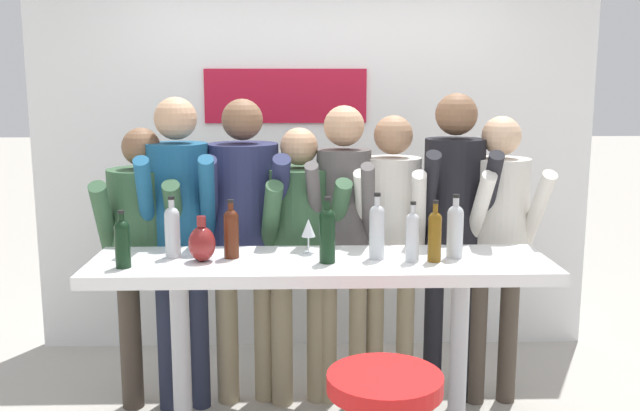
# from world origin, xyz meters

# --- Properties ---
(back_wall) EXTENTS (3.82, 0.12, 2.59)m
(back_wall) POSITION_xyz_m (-0.00, 1.55, 1.30)
(back_wall) COLOR white
(back_wall) RESTS_ON ground_plane
(tasting_table) EXTENTS (2.22, 0.58, 1.01)m
(tasting_table) POSITION_xyz_m (0.00, 0.00, 0.85)
(tasting_table) COLOR white
(tasting_table) RESTS_ON ground_plane
(person_far_left) EXTENTS (0.49, 0.56, 1.61)m
(person_far_left) POSITION_xyz_m (-0.96, 0.55, 0.99)
(person_far_left) COLOR #473D33
(person_far_left) RESTS_ON ground_plane
(person_left) EXTENTS (0.44, 0.57, 1.78)m
(person_left) POSITION_xyz_m (-0.76, 0.52, 1.12)
(person_left) COLOR #23283D
(person_left) RESTS_ON ground_plane
(person_center_left) EXTENTS (0.52, 0.61, 1.77)m
(person_center_left) POSITION_xyz_m (-0.41, 0.61, 1.09)
(person_center_left) COLOR gray
(person_center_left) RESTS_ON ground_plane
(person_center) EXTENTS (0.52, 0.60, 1.61)m
(person_center) POSITION_xyz_m (-0.10, 0.58, 0.99)
(person_center) COLOR gray
(person_center) RESTS_ON ground_plane
(person_center_right) EXTENTS (0.41, 0.54, 1.73)m
(person_center_right) POSITION_xyz_m (0.14, 0.56, 1.09)
(person_center_right) COLOR gray
(person_center_right) RESTS_ON ground_plane
(person_right) EXTENTS (0.44, 0.56, 1.68)m
(person_right) POSITION_xyz_m (0.42, 0.58, 1.05)
(person_right) COLOR gray
(person_right) RESTS_ON ground_plane
(person_far_right) EXTENTS (0.43, 0.56, 1.80)m
(person_far_right) POSITION_xyz_m (0.77, 0.58, 1.13)
(person_far_right) COLOR black
(person_far_right) RESTS_ON ground_plane
(person_rightmost) EXTENTS (0.42, 0.53, 1.67)m
(person_rightmost) POSITION_xyz_m (1.02, 0.55, 1.04)
(person_rightmost) COLOR #473D33
(person_rightmost) RESTS_ON ground_plane
(wine_bottle_0) EXTENTS (0.07, 0.07, 0.30)m
(wine_bottle_0) POSITION_xyz_m (-0.72, 0.07, 1.15)
(wine_bottle_0) COLOR #B7BCC1
(wine_bottle_0) RESTS_ON tasting_table
(wine_bottle_1) EXTENTS (0.08, 0.08, 0.32)m
(wine_bottle_1) POSITION_xyz_m (0.03, -0.06, 1.16)
(wine_bottle_1) COLOR black
(wine_bottle_1) RESTS_ON tasting_table
(wine_bottle_2) EXTENTS (0.08, 0.08, 0.32)m
(wine_bottle_2) POSITION_xyz_m (0.27, 0.01, 1.16)
(wine_bottle_2) COLOR #B7BCC1
(wine_bottle_2) RESTS_ON tasting_table
(wine_bottle_3) EXTENTS (0.07, 0.07, 0.27)m
(wine_bottle_3) POSITION_xyz_m (-0.92, -0.12, 1.14)
(wine_bottle_3) COLOR black
(wine_bottle_3) RESTS_ON tasting_table
(wine_bottle_4) EXTENTS (0.08, 0.08, 0.31)m
(wine_bottle_4) POSITION_xyz_m (0.66, 0.02, 1.16)
(wine_bottle_4) COLOR #B7BCC1
(wine_bottle_4) RESTS_ON tasting_table
(wine_bottle_5) EXTENTS (0.07, 0.07, 0.29)m
(wine_bottle_5) POSITION_xyz_m (0.44, -0.05, 1.14)
(wine_bottle_5) COLOR #B7BCC1
(wine_bottle_5) RESTS_ON tasting_table
(wine_bottle_6) EXTENTS (0.06, 0.06, 0.30)m
(wine_bottle_6) POSITION_xyz_m (0.54, -0.05, 1.15)
(wine_bottle_6) COLOR brown
(wine_bottle_6) RESTS_ON tasting_table
(wine_bottle_7) EXTENTS (0.07, 0.07, 0.29)m
(wine_bottle_7) POSITION_xyz_m (-0.43, 0.05, 1.14)
(wine_bottle_7) COLOR #4C1E0F
(wine_bottle_7) RESTS_ON tasting_table
(wine_glass_0) EXTENTS (0.07, 0.07, 0.18)m
(wine_glass_0) POSITION_xyz_m (-0.06, 0.12, 1.14)
(wine_glass_0) COLOR silver
(wine_glass_0) RESTS_ON tasting_table
(decorative_vase) EXTENTS (0.13, 0.13, 0.22)m
(decorative_vase) POSITION_xyz_m (-0.57, -0.02, 1.10)
(decorative_vase) COLOR maroon
(decorative_vase) RESTS_ON tasting_table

